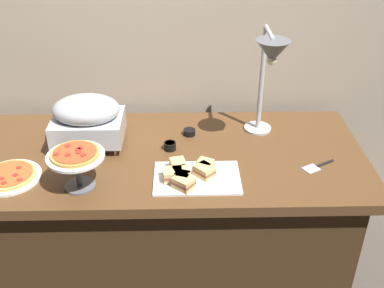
{
  "coord_description": "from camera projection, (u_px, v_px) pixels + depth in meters",
  "views": [
    {
      "loc": [
        0.08,
        -1.87,
        1.95
      ],
      "look_at": [
        0.12,
        0.0,
        0.81
      ],
      "focal_mm": 43.25,
      "sensor_mm": 36.0,
      "label": 1
    }
  ],
  "objects": [
    {
      "name": "pizza_plate_center",
      "position": [
        76.0,
        159.0,
        1.92
      ],
      "size": [
        0.24,
        0.24,
        0.18
      ],
      "color": "#595B60",
      "rests_on": "buffet_table"
    },
    {
      "name": "sandwich_platter",
      "position": [
        190.0,
        175.0,
        2.02
      ],
      "size": [
        0.38,
        0.25,
        0.06
      ],
      "color": "white",
      "rests_on": "buffet_table"
    },
    {
      "name": "serving_spatula",
      "position": [
        318.0,
        166.0,
        2.12
      ],
      "size": [
        0.17,
        0.11,
        0.01
      ],
      "color": "#B7BABF",
      "rests_on": "buffet_table"
    },
    {
      "name": "back_wall",
      "position": [
        167.0,
        31.0,
        2.42
      ],
      "size": [
        4.4,
        0.04,
        2.4
      ],
      "primitive_type": "cube",
      "color": "tan",
      "rests_on": "ground_plane"
    },
    {
      "name": "pizza_plate_front",
      "position": [
        9.0,
        176.0,
        2.03
      ],
      "size": [
        0.28,
        0.28,
        0.03
      ],
      "color": "white",
      "rests_on": "buffet_table"
    },
    {
      "name": "buffet_table",
      "position": [
        169.0,
        214.0,
        2.41
      ],
      "size": [
        1.9,
        0.84,
        0.76
      ],
      "color": "brown",
      "rests_on": "ground_plane"
    },
    {
      "name": "sauce_cup_far",
      "position": [
        189.0,
        132.0,
        2.36
      ],
      "size": [
        0.06,
        0.06,
        0.03
      ],
      "color": "black",
      "rests_on": "buffet_table"
    },
    {
      "name": "chafing_dish",
      "position": [
        87.0,
        118.0,
        2.21
      ],
      "size": [
        0.34,
        0.25,
        0.26
      ],
      "color": "#B7BABF",
      "rests_on": "buffet_table"
    },
    {
      "name": "heat_lamp",
      "position": [
        270.0,
        62.0,
        2.06
      ],
      "size": [
        0.15,
        0.34,
        0.56
      ],
      "color": "#B7BABF",
      "rests_on": "buffet_table"
    },
    {
      "name": "sauce_cup_near",
      "position": [
        170.0,
        146.0,
        2.24
      ],
      "size": [
        0.06,
        0.06,
        0.04
      ],
      "color": "black",
      "rests_on": "buffet_table"
    },
    {
      "name": "ground_plane",
      "position": [
        171.0,
        266.0,
        2.61
      ],
      "size": [
        8.0,
        8.0,
        0.0
      ],
      "primitive_type": "plane",
      "color": "#4C443D"
    }
  ]
}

